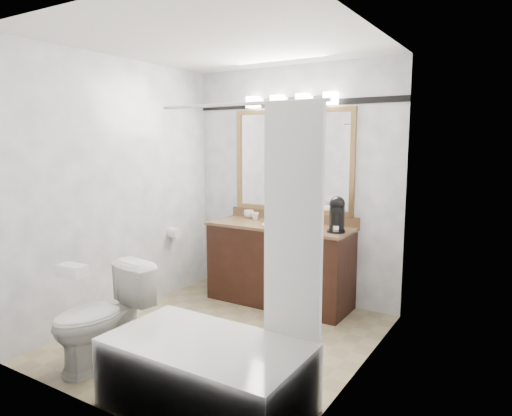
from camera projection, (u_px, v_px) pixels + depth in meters
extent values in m
cube|color=#9B8E69|center=(224.00, 338.00, 4.01)|extent=(2.40, 2.60, 0.01)
cube|color=white|center=(220.00, 41.00, 3.65)|extent=(2.40, 2.60, 0.01)
cube|color=white|center=(293.00, 184.00, 4.93)|extent=(2.40, 0.01, 2.50)
cube|color=white|center=(94.00, 219.00, 2.73)|extent=(2.40, 0.01, 2.50)
cube|color=white|center=(122.00, 189.00, 4.45)|extent=(0.01, 2.60, 2.50)
cube|color=white|center=(361.00, 207.00, 3.20)|extent=(0.01, 2.60, 2.50)
cube|color=black|center=(279.00, 266.00, 4.81)|extent=(1.50, 0.55, 0.82)
cube|color=#9B7349|center=(280.00, 226.00, 4.74)|extent=(1.53, 0.58, 0.03)
cube|color=#9B7349|center=(292.00, 216.00, 4.96)|extent=(1.53, 0.03, 0.10)
ellipsoid|color=white|center=(280.00, 227.00, 4.75)|extent=(0.44, 0.34, 0.14)
cube|color=#9A7845|center=(293.00, 111.00, 4.80)|extent=(1.40, 0.04, 0.05)
cube|color=#9A7845|center=(291.00, 210.00, 4.95)|extent=(1.40, 0.04, 0.05)
cube|color=#9A7845|center=(240.00, 160.00, 5.22)|extent=(0.05, 0.04, 1.00)
cube|color=#9A7845|center=(353.00, 163.00, 4.52)|extent=(0.05, 0.04, 1.00)
cube|color=white|center=(292.00, 161.00, 4.88)|extent=(1.30, 0.01, 1.00)
cube|color=silver|center=(292.00, 99.00, 4.77)|extent=(0.90, 0.05, 0.03)
cube|color=white|center=(253.00, 102.00, 4.96)|extent=(0.12, 0.12, 0.12)
cube|color=white|center=(277.00, 101.00, 4.81)|extent=(0.12, 0.12, 0.12)
cube|color=white|center=(303.00, 100.00, 4.65)|extent=(0.12, 0.12, 0.12)
cube|color=white|center=(331.00, 98.00, 4.50)|extent=(0.12, 0.12, 0.12)
cube|color=black|center=(293.00, 104.00, 4.80)|extent=(2.40, 0.01, 0.06)
cube|color=white|center=(207.00, 374.00, 2.93)|extent=(1.30, 0.72, 0.45)
cylinder|color=silver|center=(238.00, 104.00, 3.00)|extent=(1.30, 0.02, 0.02)
cube|color=white|center=(293.00, 226.00, 2.88)|extent=(0.40, 0.04, 1.55)
cylinder|color=white|center=(174.00, 233.00, 5.06)|extent=(0.11, 0.12, 0.12)
imported|color=white|center=(102.00, 317.00, 3.47)|extent=(0.55, 0.81, 0.76)
cube|color=white|center=(72.00, 271.00, 3.21)|extent=(0.22, 0.13, 0.08)
cylinder|color=black|center=(336.00, 231.00, 4.35)|extent=(0.18, 0.18, 0.02)
cylinder|color=black|center=(337.00, 217.00, 4.38)|extent=(0.15, 0.15, 0.25)
sphere|color=black|center=(337.00, 204.00, 4.37)|extent=(0.15, 0.15, 0.15)
cube|color=black|center=(336.00, 210.00, 4.30)|extent=(0.12, 0.12, 0.05)
cylinder|color=silver|center=(336.00, 229.00, 4.32)|extent=(0.06, 0.06, 0.06)
imported|color=white|center=(249.00, 214.00, 5.16)|extent=(0.11, 0.11, 0.09)
imported|color=white|center=(255.00, 216.00, 5.05)|extent=(0.11, 0.11, 0.08)
imported|color=white|center=(275.00, 216.00, 4.94)|extent=(0.06, 0.06, 0.12)
imported|color=white|center=(292.00, 219.00, 4.86)|extent=(0.07, 0.07, 0.07)
cube|color=beige|center=(299.00, 223.00, 4.76)|extent=(0.08, 0.07, 0.02)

